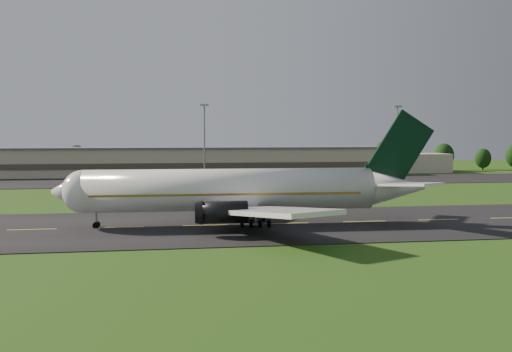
{
  "coord_description": "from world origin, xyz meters",
  "views": [
    {
      "loc": [
        -4.82,
        -75.09,
        12.14
      ],
      "look_at": [
        8.04,
        8.0,
        6.0
      ],
      "focal_mm": 40.0,
      "sensor_mm": 36.0,
      "label": 1
    }
  ],
  "objects": [
    {
      "name": "ground",
      "position": [
        0.0,
        0.0,
        0.0
      ],
      "size": [
        360.0,
        360.0,
        0.0
      ],
      "primitive_type": "plane",
      "color": "#264210",
      "rests_on": "ground"
    },
    {
      "name": "taxiway",
      "position": [
        0.0,
        0.0,
        0.05
      ],
      "size": [
        220.0,
        30.0,
        0.1
      ],
      "primitive_type": "cube",
      "color": "black",
      "rests_on": "ground"
    },
    {
      "name": "apron",
      "position": [
        0.0,
        72.0,
        0.05
      ],
      "size": [
        260.0,
        30.0,
        0.1
      ],
      "primitive_type": "cube",
      "color": "black",
      "rests_on": "ground"
    },
    {
      "name": "airliner",
      "position": [
        4.25,
        -0.02,
        4.66
      ],
      "size": [
        51.27,
        42.17,
        15.57
      ],
      "rotation": [
        0.0,
        0.0,
        -0.02
      ],
      "color": "white",
      "rests_on": "ground"
    },
    {
      "name": "terminal",
      "position": [
        6.4,
        96.18,
        3.99
      ],
      "size": [
        145.0,
        16.0,
        8.4
      ],
      "color": "#C0B292",
      "rests_on": "ground"
    },
    {
      "name": "light_mast_centre",
      "position": [
        5.0,
        80.0,
        12.74
      ],
      "size": [
        2.4,
        1.2,
        20.35
      ],
      "color": "gray",
      "rests_on": "ground"
    },
    {
      "name": "light_mast_east",
      "position": [
        60.0,
        80.0,
        12.74
      ],
      "size": [
        2.4,
        1.2,
        20.35
      ],
      "color": "gray",
      "rests_on": "ground"
    },
    {
      "name": "tree_line",
      "position": [
        33.22,
        105.74,
        4.79
      ],
      "size": [
        193.89,
        8.96,
        9.95
      ],
      "color": "black",
      "rests_on": "ground"
    },
    {
      "name": "service_vehicle_a",
      "position": [
        -27.01,
        65.63,
        0.77
      ],
      "size": [
        3.22,
        4.24,
        1.35
      ],
      "primitive_type": "imported",
      "rotation": [
        0.0,
        0.0,
        0.47
      ],
      "color": "#C1A00B",
      "rests_on": "apron"
    },
    {
      "name": "service_vehicle_b",
      "position": [
        -18.44,
        77.95,
        0.68
      ],
      "size": [
        3.59,
        1.38,
        1.17
      ],
      "primitive_type": "imported",
      "rotation": [
        0.0,
        0.0,
        1.61
      ],
      "color": "maroon",
      "rests_on": "apron"
    },
    {
      "name": "service_vehicle_c",
      "position": [
        32.2,
        68.78,
        0.7
      ],
      "size": [
        3.74,
        4.73,
        1.2
      ],
      "primitive_type": "imported",
      "rotation": [
        0.0,
        0.0,
        -0.48
      ],
      "color": "silver",
      "rests_on": "apron"
    },
    {
      "name": "service_vehicle_d",
      "position": [
        56.56,
        74.84,
        0.8
      ],
      "size": [
        5.14,
        2.87,
        1.41
      ],
      "primitive_type": "imported",
      "rotation": [
        0.0,
        0.0,
        1.38
      ],
      "color": "gold",
      "rests_on": "apron"
    }
  ]
}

